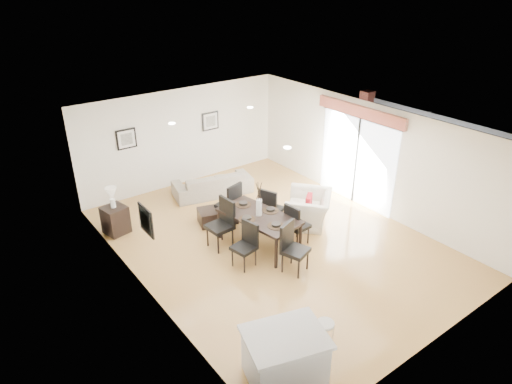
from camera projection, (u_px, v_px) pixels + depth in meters
ground at (272, 241)px, 10.31m from camera, size 8.00×8.00×0.00m
wall_back at (182, 137)px, 12.59m from camera, size 6.00×0.04×2.70m
wall_front at (439, 280)px, 6.84m from camera, size 6.00×0.04×2.70m
wall_left at (141, 231)px, 8.10m from camera, size 0.04×8.00×2.70m
wall_right at (367, 156)px, 11.32m from camera, size 0.04×8.00×2.70m
ceiling at (274, 127)px, 9.12m from camera, size 6.00×8.00×0.02m
sofa at (213, 184)px, 12.33m from camera, size 2.24×1.28×0.62m
armchair at (309, 209)px, 10.90m from camera, size 1.55×1.53×0.76m
courtyard_plant_a at (450, 179)px, 12.45m from camera, size 0.70×0.62×0.73m
courtyard_plant_b at (400, 161)px, 13.64m from camera, size 0.46×0.46×0.70m
dining_table at (259, 218)px, 9.88m from camera, size 1.20×1.95×0.76m
dining_chair_wnear at (247, 242)px, 9.28m from camera, size 0.51×0.51×0.97m
dining_chair_wfar at (223, 221)px, 9.90m from camera, size 0.53×0.53×1.12m
dining_chair_enear at (295, 223)px, 9.95m from camera, size 0.47×0.47×0.99m
dining_chair_efar at (270, 207)px, 10.58m from camera, size 0.60×0.60×1.03m
dining_chair_head at (292, 245)px, 9.10m from camera, size 0.61×0.61×1.06m
dining_chair_foot at (231, 202)px, 10.74m from camera, size 0.59×0.59×1.08m
vase at (259, 202)px, 9.71m from camera, size 1.00×1.54×0.78m
coffee_table at (218, 215)px, 11.01m from camera, size 1.02×0.78×0.36m
side_table at (115, 220)px, 10.52m from camera, size 0.59×0.59×0.66m
table_lamp at (112, 195)px, 10.23m from camera, size 0.26×0.26×0.49m
cushion at (309, 203)px, 10.66m from camera, size 0.36×0.32×0.37m
kitchen_island at (285, 356)px, 6.71m from camera, size 1.39×1.21×0.82m
bar_stool at (325, 327)px, 7.10m from camera, size 0.28×0.28×0.62m
framed_print_back_left at (126, 139)px, 11.57m from camera, size 0.52×0.04×0.52m
framed_print_back_right at (210, 121)px, 12.91m from camera, size 0.52×0.04×0.52m
framed_print_left_wall at (146, 221)px, 7.84m from camera, size 0.04×0.52×0.52m
sliding_door at (358, 141)px, 11.38m from camera, size 0.12×2.70×2.57m
courtyard at (413, 137)px, 13.84m from camera, size 6.00×6.00×2.00m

